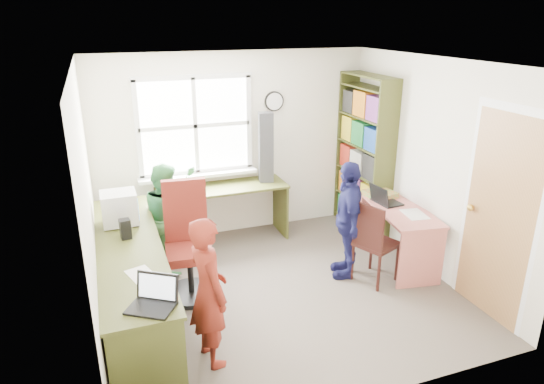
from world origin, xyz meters
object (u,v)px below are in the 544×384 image
Objects in this scene: right_desk at (399,223)px; laptop_left at (154,299)px; person_navy at (348,220)px; swivel_chair at (188,247)px; laptop_right at (384,199)px; wooden_chair at (373,240)px; cd_tower at (266,148)px; potted_plant at (189,177)px; l_desk at (157,289)px; bookshelf at (364,158)px; person_green at (167,217)px; person_red at (209,292)px; crt_monitor at (119,208)px.

laptop_left is at bearing -149.47° from right_desk.
person_navy reaches higher than laptop_left.
swivel_chair reaches higher than laptop_right.
laptop_right is at bearing 131.69° from person_navy.
wooden_chair is at bearing -141.66° from right_desk.
person_navy is (0.49, -1.35, -0.53)m from cd_tower.
potted_plant is at bearing 111.44° from wooden_chair.
l_desk is 3.35m from bookshelf.
bookshelf reaches higher than person_green.
person_green is at bearing 71.06° from laptop_right.
laptop_right is at bearing -33.33° from cd_tower.
laptop_left is 1.18× the size of laptop_right.
person_navy is (-0.17, 0.26, 0.16)m from wooden_chair.
cd_tower is (1.26, 1.14, 0.68)m from swivel_chair.
cd_tower is (1.75, 2.46, 0.40)m from laptop_left.
person_green is at bearing -8.61° from person_red.
person_green is at bearing -94.88° from person_navy.
laptop_left reaches higher than wooden_chair.
crt_monitor is 1.61m from person_red.
cd_tower is at bearing 46.24° from l_desk.
wooden_chair is at bearing -45.18° from potted_plant.
swivel_chair is at bearing -125.98° from cd_tower.
laptop_right is at bearing -28.97° from potted_plant.
person_navy is (1.49, -1.41, -0.22)m from potted_plant.
laptop_left is 2.63m from potted_plant.
potted_plant is (-1.00, 0.05, -0.31)m from cd_tower.
person_green is at bearing 105.81° from swivel_chair.
laptop_left is 2.50m from person_navy.
person_green is at bearing 171.93° from right_desk.
bookshelf is (2.96, 1.47, 0.55)m from l_desk.
bookshelf is 5.76× the size of laptop_right.
wooden_chair is 2.19× the size of laptop_left.
swivel_chair is (-2.56, -0.87, -0.47)m from bookshelf.
bookshelf reaches higher than laptop_left.
laptop_right is at bearing -75.07° from person_red.
cd_tower reaches higher than wooden_chair.
crt_monitor is 0.39× the size of cd_tower.
right_desk is at bearing 1.31° from swivel_chair.
cd_tower is 1.57m from person_green.
laptop_right is 0.27× the size of person_navy.
crt_monitor is 2.45m from person_navy.
swivel_chair reaches higher than l_desk.
potted_plant is (-2.09, 1.16, 0.15)m from laptop_right.
l_desk is 1.27m from person_green.
swivel_chair is 2.36m from laptop_right.
laptop_left is 0.34× the size of person_green.
wooden_chair is at bearing -8.55° from swivel_chair.
person_green is at bearing 29.06° from crt_monitor.
l_desk is 2.84m from laptop_right.
person_red reaches higher than laptop_left.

